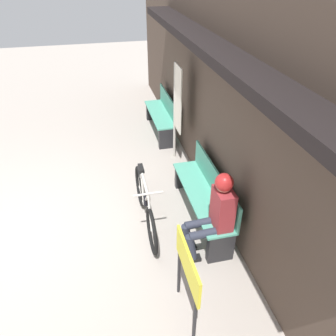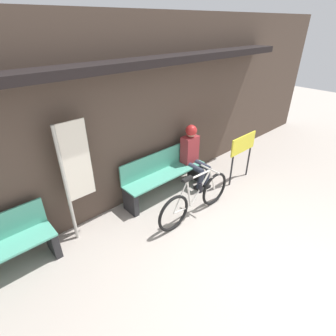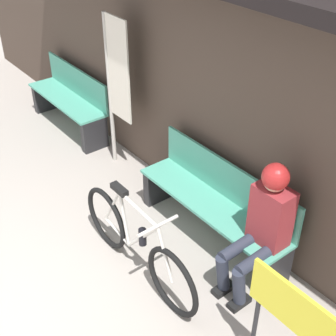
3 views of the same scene
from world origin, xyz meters
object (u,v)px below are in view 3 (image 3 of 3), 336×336
signboard (296,322)px  banner_pole (116,78)px  park_bench_far (70,101)px  bicycle (136,245)px  person_seated (263,222)px  park_bench_near (215,205)px

signboard → banner_pole: bearing=167.5°
signboard → park_bench_far: bearing=171.0°
signboard → bicycle: bearing=-173.7°
person_seated → signboard: person_seated is taller
park_bench_near → bicycle: 0.90m
bicycle → banner_pole: size_ratio=0.89×
banner_pole → park_bench_near: bearing=-0.1°
park_bench_near → banner_pole: 1.88m
signboard → person_seated: bearing=143.9°
park_bench_far → bicycle: bearing=-17.1°
person_seated → signboard: bearing=-36.1°
person_seated → park_bench_near: bearing=170.9°
bicycle → person_seated: person_seated is taller
park_bench_far → banner_pole: banner_pole is taller
person_seated → banner_pole: banner_pole is taller
park_bench_near → person_seated: size_ratio=1.41×
bicycle → signboard: (1.60, 0.18, 0.41)m
park_bench_near → banner_pole: bearing=179.9°
bicycle → signboard: signboard is taller
park_bench_far → person_seated: bearing=-1.7°
park_bench_near → banner_pole: size_ratio=0.95×
park_bench_near → banner_pole: banner_pole is taller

